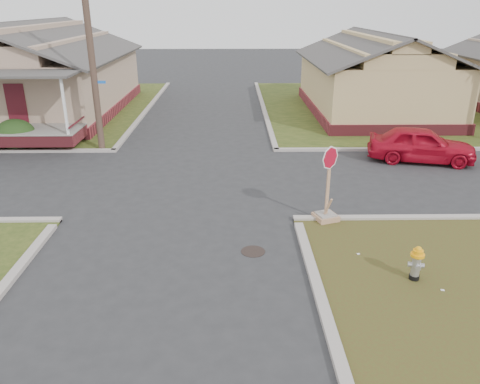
{
  "coord_description": "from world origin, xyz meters",
  "views": [
    {
      "loc": [
        1.69,
        -11.38,
        6.09
      ],
      "look_at": [
        1.88,
        1.0,
        1.1
      ],
      "focal_mm": 35.0,
      "sensor_mm": 36.0,
      "label": 1
    }
  ],
  "objects_px": {
    "stop_sign": "(327,204)",
    "red_sedan": "(421,144)",
    "fire_hydrant": "(417,261)",
    "utility_pole": "(90,41)"
  },
  "relations": [
    {
      "from": "utility_pole",
      "to": "stop_sign",
      "type": "height_order",
      "value": "utility_pole"
    },
    {
      "from": "stop_sign",
      "to": "red_sedan",
      "type": "height_order",
      "value": "stop_sign"
    },
    {
      "from": "stop_sign",
      "to": "fire_hydrant",
      "type": "bearing_deg",
      "value": -85.17
    },
    {
      "from": "fire_hydrant",
      "to": "utility_pole",
      "type": "bearing_deg",
      "value": 148.38
    },
    {
      "from": "utility_pole",
      "to": "red_sedan",
      "type": "bearing_deg",
      "value": -7.62
    },
    {
      "from": "fire_hydrant",
      "to": "red_sedan",
      "type": "distance_m",
      "value": 9.69
    },
    {
      "from": "red_sedan",
      "to": "utility_pole",
      "type": "bearing_deg",
      "value": 95.72
    },
    {
      "from": "fire_hydrant",
      "to": "red_sedan",
      "type": "height_order",
      "value": "red_sedan"
    },
    {
      "from": "utility_pole",
      "to": "fire_hydrant",
      "type": "height_order",
      "value": "utility_pole"
    },
    {
      "from": "stop_sign",
      "to": "red_sedan",
      "type": "xyz_separation_m",
      "value": [
        4.97,
        5.72,
        0.17
      ]
    }
  ]
}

